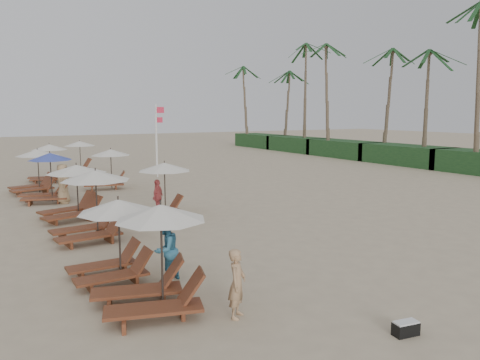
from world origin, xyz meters
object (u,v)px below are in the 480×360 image
beachgoer_far_a (158,197)px  inland_station_0 (162,183)px  flag_pole_near (157,137)px  beachgoer_mid_a (166,250)px  inland_station_1 (107,166)px  lounger_station_3 (71,193)px  beachgoer_far_b (63,184)px  lounger_station_4 (45,181)px  lounger_station_5 (33,173)px  lounger_station_2 (89,208)px  beachgoer_near (237,283)px  lounger_station_1 (111,239)px  duffel_bag (406,328)px  inland_station_2 (77,154)px  lounger_station_6 (47,163)px  lounger_station_0 (150,265)px

beachgoer_far_a → inland_station_0: bearing=49.4°
flag_pole_near → beachgoer_mid_a: bearing=-109.3°
inland_station_1 → lounger_station_3: bearing=-114.9°
beachgoer_mid_a → beachgoer_far_b: beachgoer_far_b is taller
lounger_station_4 → inland_station_1: lounger_station_4 is taller
lounger_station_5 → beachgoer_mid_a: (1.38, -16.29, -0.24)m
lounger_station_2 → beachgoer_near: (1.37, -7.84, -0.37)m
beachgoer_far_b → flag_pole_near: 9.86m
lounger_station_1 → lounger_station_3: 7.81m
lounger_station_1 → inland_station_1: 15.18m
lounger_station_4 → beachgoer_mid_a: lounger_station_4 is taller
beachgoer_far_a → duffel_bag: beachgoer_far_a is taller
lounger_station_1 → inland_station_2: bearing=81.3°
lounger_station_3 → flag_pole_near: bearing=54.2°
lounger_station_2 → beachgoer_near: size_ratio=1.85×
lounger_station_4 → duffel_bag: (4.17, -18.27, -0.90)m
inland_station_0 → flag_pole_near: (4.00, 11.56, 1.29)m
lounger_station_2 → lounger_station_6: bearing=87.6°
lounger_station_4 → beachgoer_far_b: bearing=-50.1°
inland_station_0 → beachgoer_near: 10.38m
inland_station_2 → beachgoer_near: 27.26m
lounger_station_4 → inland_station_0: (3.81, -5.78, 0.35)m
lounger_station_2 → beachgoer_near: lounger_station_2 is taller
beachgoer_mid_a → flag_pole_near: bearing=-141.7°
lounger_station_3 → lounger_station_5: lounger_station_5 is taller
lounger_station_1 → lounger_station_2: bearing=85.6°
lounger_station_3 → lounger_station_0: bearing=-90.9°
lounger_station_4 → beachgoer_far_b: size_ratio=1.38×
lounger_station_2 → flag_pole_near: (7.46, 13.87, 1.57)m
lounger_station_0 → inland_station_1: (3.38, 17.14, 0.25)m
beachgoer_mid_a → beachgoer_far_b: 12.36m
beachgoer_mid_a → duffel_bag: 5.97m
inland_station_0 → beachgoer_far_b: (-3.13, 4.97, -0.44)m
lounger_station_5 → lounger_station_6: 4.04m
lounger_station_3 → inland_station_1: size_ratio=0.99×
lounger_station_5 → inland_station_0: lounger_station_5 is taller
duffel_bag → beachgoer_mid_a: bearing=120.4°
lounger_station_0 → lounger_station_5: lounger_station_0 is taller
inland_station_1 → duffel_bag: inland_station_1 is taller
lounger_station_2 → beachgoer_mid_a: bearing=-80.7°
lounger_station_2 → inland_station_1: lounger_station_2 is taller
inland_station_1 → inland_station_2: 8.79m
inland_station_0 → beachgoer_mid_a: size_ratio=1.59×
lounger_station_0 → lounger_station_4: bearing=90.9°
beachgoer_near → beachgoer_far_b: beachgoer_far_b is taller
lounger_station_3 → beachgoer_far_b: (0.29, 3.66, -0.13)m
lounger_station_2 → lounger_station_5: lounger_station_2 is taller
lounger_station_4 → inland_station_2: size_ratio=0.93×
inland_station_2 → flag_pole_near: size_ratio=0.58×
lounger_station_0 → beachgoer_near: 1.96m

